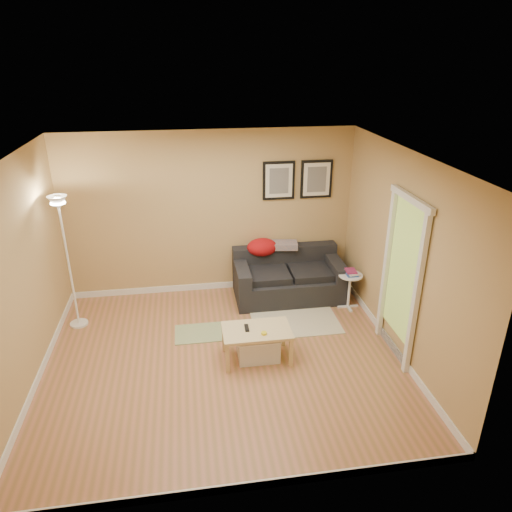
% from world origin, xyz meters
% --- Properties ---
extents(floor, '(4.50, 4.50, 0.00)m').
position_xyz_m(floor, '(0.00, 0.00, 0.00)').
color(floor, '#B36E4D').
rests_on(floor, ground).
extents(ceiling, '(4.50, 4.50, 0.00)m').
position_xyz_m(ceiling, '(0.00, 0.00, 2.60)').
color(ceiling, white).
rests_on(ceiling, wall_back).
extents(wall_back, '(4.50, 0.00, 4.50)m').
position_xyz_m(wall_back, '(0.00, 2.00, 1.30)').
color(wall_back, tan).
rests_on(wall_back, ground).
extents(wall_front, '(4.50, 0.00, 4.50)m').
position_xyz_m(wall_front, '(0.00, -2.00, 1.30)').
color(wall_front, tan).
rests_on(wall_front, ground).
extents(wall_left, '(0.00, 4.00, 4.00)m').
position_xyz_m(wall_left, '(-2.25, 0.00, 1.30)').
color(wall_left, tan).
rests_on(wall_left, ground).
extents(wall_right, '(0.00, 4.00, 4.00)m').
position_xyz_m(wall_right, '(2.25, 0.00, 1.30)').
color(wall_right, tan).
rests_on(wall_right, ground).
extents(baseboard_back, '(4.50, 0.02, 0.10)m').
position_xyz_m(baseboard_back, '(0.00, 1.99, 0.05)').
color(baseboard_back, white).
rests_on(baseboard_back, ground).
extents(baseboard_front, '(4.50, 0.02, 0.10)m').
position_xyz_m(baseboard_front, '(0.00, -1.99, 0.05)').
color(baseboard_front, white).
rests_on(baseboard_front, ground).
extents(baseboard_left, '(0.02, 4.00, 0.10)m').
position_xyz_m(baseboard_left, '(-2.24, 0.00, 0.05)').
color(baseboard_left, white).
rests_on(baseboard_left, ground).
extents(baseboard_right, '(0.02, 4.00, 0.10)m').
position_xyz_m(baseboard_right, '(2.24, 0.00, 0.05)').
color(baseboard_right, white).
rests_on(baseboard_right, ground).
extents(sofa, '(1.70, 0.90, 0.75)m').
position_xyz_m(sofa, '(1.18, 1.53, 0.38)').
color(sofa, black).
rests_on(sofa, ground).
extents(red_throw, '(0.48, 0.36, 0.28)m').
position_xyz_m(red_throw, '(0.80, 1.81, 0.77)').
color(red_throw, red).
rests_on(red_throw, sofa).
extents(plaid_throw, '(0.45, 0.32, 0.10)m').
position_xyz_m(plaid_throw, '(1.16, 1.82, 0.78)').
color(plaid_throw, tan).
rests_on(plaid_throw, sofa).
extents(framed_print_left, '(0.50, 0.04, 0.60)m').
position_xyz_m(framed_print_left, '(1.08, 1.98, 1.80)').
color(framed_print_left, black).
rests_on(framed_print_left, wall_back).
extents(framed_print_right, '(0.50, 0.04, 0.60)m').
position_xyz_m(framed_print_right, '(1.68, 1.98, 1.80)').
color(framed_print_right, black).
rests_on(framed_print_right, wall_back).
extents(area_rug, '(1.25, 0.85, 0.01)m').
position_xyz_m(area_rug, '(1.12, 0.76, 0.01)').
color(area_rug, beige).
rests_on(area_rug, ground).
extents(green_runner, '(0.70, 0.50, 0.01)m').
position_xyz_m(green_runner, '(-0.28, 0.66, 0.01)').
color(green_runner, '#668C4C').
rests_on(green_runner, ground).
extents(coffee_table, '(0.97, 0.73, 0.43)m').
position_xyz_m(coffee_table, '(0.42, -0.03, 0.22)').
color(coffee_table, beige).
rests_on(coffee_table, ground).
extents(remote_control, '(0.05, 0.16, 0.02)m').
position_xyz_m(remote_control, '(0.30, 0.01, 0.44)').
color(remote_control, black).
rests_on(remote_control, coffee_table).
extents(tape_roll, '(0.07, 0.07, 0.03)m').
position_xyz_m(tape_roll, '(0.49, -0.15, 0.45)').
color(tape_roll, yellow).
rests_on(tape_roll, coffee_table).
extents(storage_bin, '(0.54, 0.40, 0.33)m').
position_xyz_m(storage_bin, '(0.44, -0.02, 0.17)').
color(storage_bin, white).
rests_on(storage_bin, ground).
extents(side_table, '(0.36, 0.36, 0.56)m').
position_xyz_m(side_table, '(2.02, 1.05, 0.28)').
color(side_table, white).
rests_on(side_table, ground).
extents(book_stack, '(0.20, 0.25, 0.07)m').
position_xyz_m(book_stack, '(2.03, 1.06, 0.59)').
color(book_stack, '#34599D').
rests_on(book_stack, side_table).
extents(floor_lamp, '(0.25, 0.25, 1.94)m').
position_xyz_m(floor_lamp, '(-2.00, 1.16, 0.92)').
color(floor_lamp, white).
rests_on(floor_lamp, ground).
extents(doorway, '(0.12, 1.01, 2.13)m').
position_xyz_m(doorway, '(2.20, -0.15, 1.02)').
color(doorway, white).
rests_on(doorway, ground).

